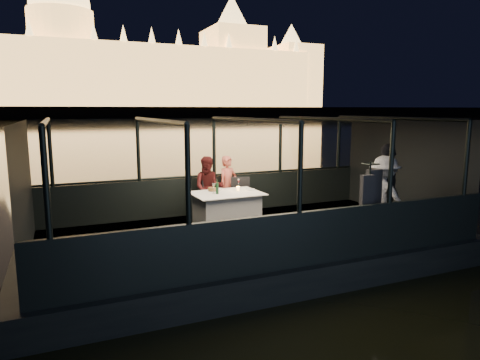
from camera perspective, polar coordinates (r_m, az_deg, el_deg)
name	(u,v)px	position (r m, az deg, el deg)	size (l,w,h in m)	color
river_water	(78,126)	(87.79, -20.84, 6.80)	(500.00, 500.00, 0.00)	black
boat_hull	(248,257)	(8.92, 1.02, -10.27)	(8.60, 4.40, 1.00)	black
boat_deck	(248,235)	(8.77, 1.03, -7.31)	(8.00, 4.00, 0.04)	black
gunwale_port	(215,194)	(10.46, -3.42, -1.93)	(8.00, 0.08, 0.90)	black
gunwale_starboard	(299,240)	(6.93, 7.83, -7.89)	(8.00, 0.08, 0.90)	black
cabin_glass_port	(214,147)	(10.30, -3.48, 4.36)	(8.00, 0.02, 1.40)	#99B2B2
cabin_glass_starboard	(300,168)	(6.68, 8.05, 1.57)	(8.00, 0.02, 1.40)	#99B2B2
cabin_roof_glass	(248,120)	(8.40, 1.07, 8.03)	(8.00, 4.00, 0.02)	#99B2B2
end_wall_fore	(24,193)	(7.81, -26.86, -1.58)	(0.02, 4.00, 2.30)	black
end_wall_aft	(403,168)	(10.76, 20.92, 1.56)	(0.02, 4.00, 2.30)	black
canopy_ribs	(248,178)	(8.51, 1.05, 0.26)	(8.00, 4.00, 2.30)	black
embankment	(65,114)	(217.71, -22.27, 8.15)	(400.00, 140.00, 6.00)	#423D33
parliament_building	(62,41)	(184.55, -22.65, 16.77)	(220.00, 32.00, 60.00)	#F2D18C
dining_table_central	(227,210)	(9.08, -1.78, -4.08)	(1.45, 1.05, 0.77)	silver
chair_port_left	(212,200)	(9.85, -3.72, -2.64)	(0.42, 0.42, 0.89)	black
chair_port_right	(244,200)	(9.81, 0.50, -2.67)	(0.44, 0.44, 0.94)	black
coat_stand	(369,201)	(7.90, 16.78, -2.69)	(0.45, 0.36, 1.61)	black
person_woman_coral	(228,184)	(10.13, -1.61, -0.56)	(0.51, 0.34, 1.42)	#D05E4B
person_man_maroon	(209,186)	(9.87, -4.20, -0.85)	(0.69, 0.54, 1.44)	#441313
passenger_stripe	(384,195)	(8.75, 18.62, -1.97)	(1.05, 0.59, 1.63)	white
passenger_dark	(386,193)	(9.06, 18.90, -1.61)	(1.09, 0.46, 1.85)	black
wine_bottle	(217,187)	(8.87, -3.06, -0.91)	(0.06, 0.06, 0.29)	#12331B
bread_basket	(212,189)	(9.20, -3.73, -1.24)	(0.18, 0.18, 0.07)	brown
amber_candle	(238,189)	(9.26, -0.26, -1.16)	(0.06, 0.06, 0.09)	#FBAD3E
plate_near	(250,189)	(9.36, 1.32, -1.25)	(0.22, 0.22, 0.01)	silver
plate_far	(218,189)	(9.37, -2.94, -1.24)	(0.27, 0.27, 0.02)	white
wine_glass_white	(214,189)	(8.93, -3.52, -1.21)	(0.07, 0.07, 0.21)	white
wine_glass_red	(239,184)	(9.53, -0.19, -0.51)	(0.07, 0.07, 0.20)	silver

